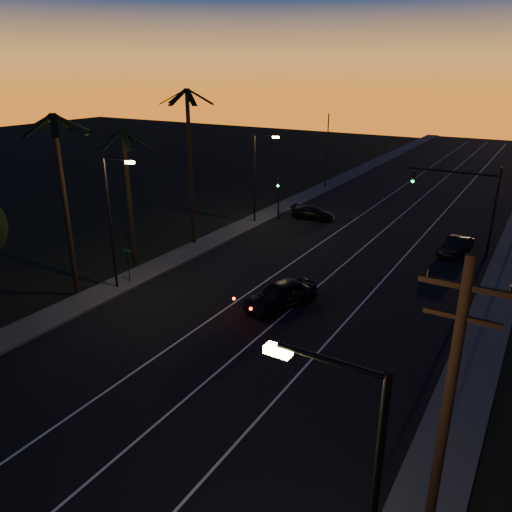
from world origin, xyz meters
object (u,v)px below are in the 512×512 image
Objects in this scene: utility_pole at (444,424)px; cross_car at (313,213)px; right_car at (456,246)px; signal_mast at (464,192)px; lead_car at (281,295)px.

utility_pole is 2.28× the size of cross_car.
right_car reaches higher than cross_car.
signal_mast reaches higher than lead_car.
signal_mast is at bearing 66.38° from lead_car.
utility_pole reaches higher than right_car.
cross_car is at bearing 119.79° from utility_pole.
signal_mast is 1.23× the size of lead_car.
cross_car is (-6.44, 18.68, -0.22)m from lead_car.
utility_pole is 1.41× the size of signal_mast.
utility_pole is 2.30× the size of right_car.
lead_car is 17.20m from right_car.
right_car is (-4.32, 28.68, -4.62)m from utility_pole.
lead_car is 1.33× the size of right_car.
cross_car is at bearing 109.03° from lead_car.
right_car is at bearing -83.76° from signal_mast.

